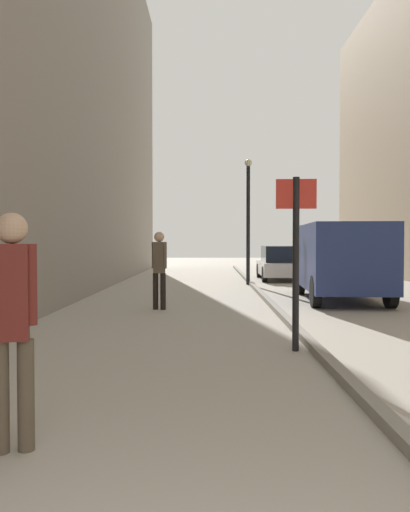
% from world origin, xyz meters
% --- Properties ---
extents(ground_plane, '(80.00, 80.00, 0.00)m').
position_xyz_m(ground_plane, '(0.00, 12.00, 0.00)').
color(ground_plane, '#A8A093').
extents(kerb_strip, '(0.16, 40.00, 0.12)m').
position_xyz_m(kerb_strip, '(1.58, 12.00, 0.06)').
color(kerb_strip, gray).
rests_on(kerb_strip, ground_plane).
extents(pedestrian_main_foreground, '(0.36, 0.26, 1.86)m').
position_xyz_m(pedestrian_main_foreground, '(-1.52, 2.82, 1.08)').
color(pedestrian_main_foreground, brown).
rests_on(pedestrian_main_foreground, ground_plane).
extents(pedestrian_mid_block, '(0.37, 0.25, 1.88)m').
position_xyz_m(pedestrian_mid_block, '(-1.20, 11.38, 1.08)').
color(pedestrian_mid_block, black).
rests_on(pedestrian_mid_block, ground_plane).
extents(delivery_van, '(2.31, 4.99, 2.12)m').
position_xyz_m(delivery_van, '(3.65, 13.34, 1.15)').
color(delivery_van, navy).
rests_on(delivery_van, ground_plane).
extents(parked_car, '(1.90, 4.23, 1.45)m').
position_xyz_m(parked_car, '(3.07, 21.30, 0.71)').
color(parked_car, silver).
rests_on(parked_car, ground_plane).
extents(street_sign_post, '(0.60, 0.10, 2.60)m').
position_xyz_m(street_sign_post, '(1.30, 6.61, 1.55)').
color(street_sign_post, black).
rests_on(street_sign_post, ground_plane).
extents(lamp_post, '(0.28, 0.28, 4.76)m').
position_xyz_m(lamp_post, '(1.48, 18.72, 2.72)').
color(lamp_post, black).
rests_on(lamp_post, ground_plane).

